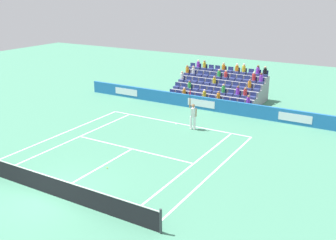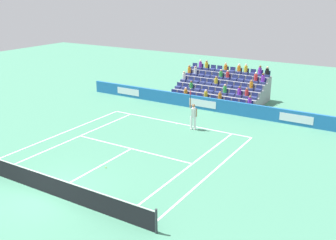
# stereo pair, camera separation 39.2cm
# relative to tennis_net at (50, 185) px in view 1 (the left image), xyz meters

# --- Properties ---
(ground_plane) EXTENTS (80.00, 80.00, 0.00)m
(ground_plane) POSITION_rel_tennis_net_xyz_m (0.00, 0.00, -0.49)
(ground_plane) COLOR #47896B
(line_baseline) EXTENTS (10.97, 0.10, 0.01)m
(line_baseline) POSITION_rel_tennis_net_xyz_m (0.00, -11.89, -0.49)
(line_baseline) COLOR white
(line_baseline) RESTS_ON ground
(line_service) EXTENTS (8.23, 0.10, 0.01)m
(line_service) POSITION_rel_tennis_net_xyz_m (0.00, -6.40, -0.49)
(line_service) COLOR white
(line_service) RESTS_ON ground
(line_centre_service) EXTENTS (0.10, 6.40, 0.01)m
(line_centre_service) POSITION_rel_tennis_net_xyz_m (0.00, -3.20, -0.49)
(line_centre_service) COLOR white
(line_centre_service) RESTS_ON ground
(line_singles_sideline_left) EXTENTS (0.10, 11.89, 0.01)m
(line_singles_sideline_left) POSITION_rel_tennis_net_xyz_m (4.12, -5.95, -0.49)
(line_singles_sideline_left) COLOR white
(line_singles_sideline_left) RESTS_ON ground
(line_singles_sideline_right) EXTENTS (0.10, 11.89, 0.01)m
(line_singles_sideline_right) POSITION_rel_tennis_net_xyz_m (-4.12, -5.95, -0.49)
(line_singles_sideline_right) COLOR white
(line_singles_sideline_right) RESTS_ON ground
(line_doubles_sideline_left) EXTENTS (0.10, 11.89, 0.01)m
(line_doubles_sideline_left) POSITION_rel_tennis_net_xyz_m (5.49, -5.95, -0.49)
(line_doubles_sideline_left) COLOR white
(line_doubles_sideline_left) RESTS_ON ground
(line_doubles_sideline_right) EXTENTS (0.10, 11.89, 0.01)m
(line_doubles_sideline_right) POSITION_rel_tennis_net_xyz_m (-5.49, -5.95, -0.49)
(line_doubles_sideline_right) COLOR white
(line_doubles_sideline_right) RESTS_ON ground
(line_centre_mark) EXTENTS (0.10, 0.20, 0.01)m
(line_centre_mark) POSITION_rel_tennis_net_xyz_m (0.00, -11.79, -0.49)
(line_centre_mark) COLOR white
(line_centre_mark) RESTS_ON ground
(sponsor_barrier) EXTENTS (21.79, 0.22, 1.02)m
(sponsor_barrier) POSITION_rel_tennis_net_xyz_m (0.00, -15.86, 0.02)
(sponsor_barrier) COLOR #1E66AD
(sponsor_barrier) RESTS_ON ground
(tennis_net) EXTENTS (11.97, 0.10, 1.07)m
(tennis_net) POSITION_rel_tennis_net_xyz_m (0.00, 0.00, 0.00)
(tennis_net) COLOR #33383D
(tennis_net) RESTS_ON ground
(tennis_player) EXTENTS (0.54, 0.42, 2.85)m
(tennis_player) POSITION_rel_tennis_net_xyz_m (-1.52, -11.33, 0.50)
(tennis_player) COLOR white
(tennis_player) RESTS_ON ground
(stadium_stand) EXTENTS (7.44, 4.75, 3.02)m
(stadium_stand) POSITION_rel_tennis_net_xyz_m (-0.01, -19.43, 0.34)
(stadium_stand) COLOR gray
(stadium_stand) RESTS_ON ground
(loose_tennis_ball) EXTENTS (0.07, 0.07, 0.07)m
(loose_tennis_ball) POSITION_rel_tennis_net_xyz_m (-0.43, -3.54, -0.46)
(loose_tennis_ball) COLOR #D1E533
(loose_tennis_ball) RESTS_ON ground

